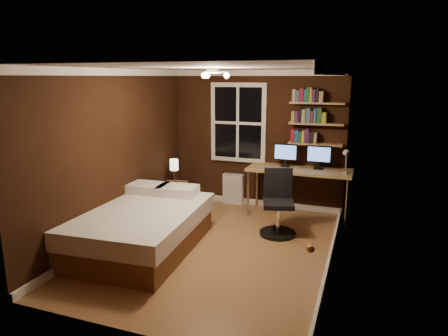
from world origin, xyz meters
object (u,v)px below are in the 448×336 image
(monitor_right, at_px, (319,158))
(desk_lamp, at_px, (346,161))
(desk, at_px, (299,172))
(office_chair, at_px, (278,210))
(bed, at_px, (140,227))
(radiator, at_px, (233,189))
(nightstand, at_px, (175,196))
(bedside_lamp, at_px, (174,171))
(monitor_left, at_px, (285,155))

(monitor_right, distance_m, desk_lamp, 0.52)
(desk, relative_size, office_chair, 1.75)
(bed, xyz_separation_m, radiator, (0.59, 2.38, -0.02))
(desk, bearing_deg, monitor_right, 15.94)
(radiator, bearing_deg, office_chair, -46.57)
(nightstand, xyz_separation_m, bedside_lamp, (0.00, 0.00, 0.47))
(monitor_left, xyz_separation_m, monitor_right, (0.57, 0.00, 0.00))
(monitor_left, distance_m, monitor_right, 0.57)
(radiator, height_order, desk, desk)
(bed, xyz_separation_m, monitor_right, (2.17, 2.22, 0.73))
(bed, bearing_deg, monitor_right, 41.83)
(bed, distance_m, monitor_left, 2.83)
(monitor_right, xyz_separation_m, office_chair, (-0.46, -1.04, -0.66))
(monitor_left, bearing_deg, bed, -125.76)
(radiator, xyz_separation_m, desk, (1.28, -0.24, 0.49))
(desk_lamp, bearing_deg, nightstand, -174.47)
(desk, height_order, desk_lamp, desk_lamp)
(desk_lamp, bearing_deg, radiator, 168.98)
(bedside_lamp, distance_m, office_chair, 2.11)
(radiator, xyz_separation_m, monitor_left, (1.01, -0.16, 0.75))
(monitor_left, height_order, office_chair, monitor_left)
(monitor_right, bearing_deg, nightstand, -168.01)
(bedside_lamp, xyz_separation_m, monitor_right, (2.48, 0.53, 0.32))
(bed, relative_size, nightstand, 4.42)
(bedside_lamp, distance_m, desk_lamp, 2.97)
(nightstand, bearing_deg, bed, -87.75)
(desk, distance_m, monitor_right, 0.42)
(nightstand, xyz_separation_m, monitor_left, (1.91, 0.53, 0.79))
(bed, relative_size, office_chair, 2.21)
(bed, relative_size, desk, 1.26)
(bed, distance_m, bedside_lamp, 1.77)
(radiator, relative_size, monitor_right, 1.40)
(bedside_lamp, relative_size, desk_lamp, 0.99)
(desk, bearing_deg, monitor_left, 161.41)
(nightstand, relative_size, desk, 0.29)
(monitor_left, bearing_deg, nightstand, -164.56)
(bedside_lamp, distance_m, desk, 2.22)
(radiator, xyz_separation_m, office_chair, (1.13, -1.19, 0.09))
(monitor_left, distance_m, office_chair, 1.23)
(desk, xyz_separation_m, monitor_left, (-0.26, 0.09, 0.26))
(nightstand, xyz_separation_m, radiator, (0.90, 0.68, 0.04))
(desk_lamp, height_order, office_chair, desk_lamp)
(bedside_lamp, bearing_deg, desk, 11.42)
(monitor_left, relative_size, office_chair, 0.41)
(bed, height_order, desk, desk)
(desk, relative_size, desk_lamp, 4.02)
(desk, distance_m, monitor_left, 0.38)
(desk, distance_m, desk_lamp, 0.83)
(office_chair, bearing_deg, radiator, 117.73)
(bedside_lamp, height_order, radiator, bedside_lamp)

